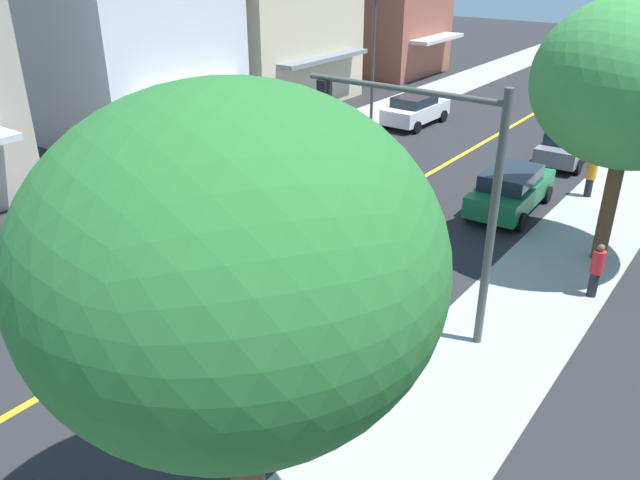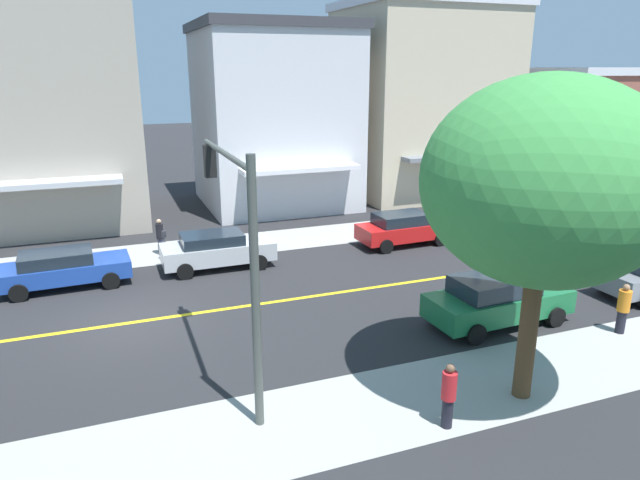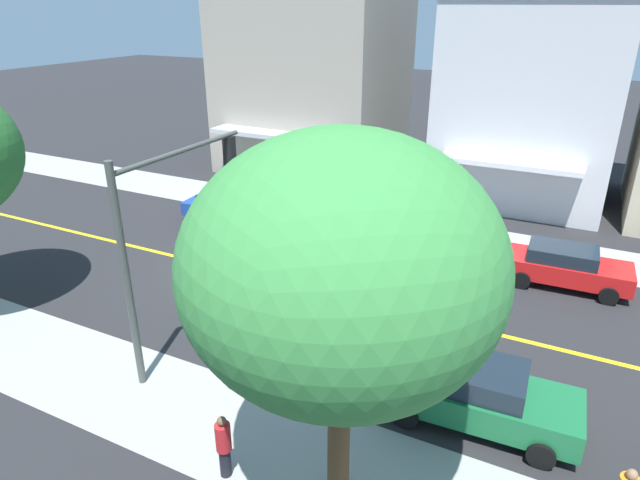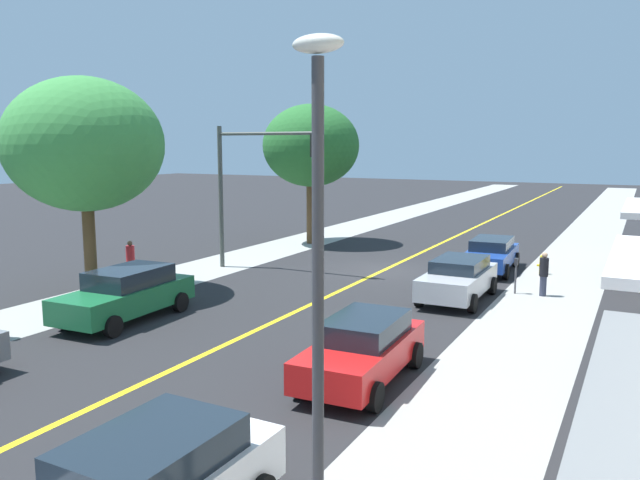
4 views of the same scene
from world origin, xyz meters
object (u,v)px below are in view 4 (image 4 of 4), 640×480
green_sedan_right_curb (126,293)px  street_tree_left_near (311,146)px  blue_sedan_left_curb (491,254)px  pedestrian_red_shirt (131,259)px  silver_sedan_left_curb (458,278)px  pedestrian_black_shirt (544,273)px  fire_hydrant (542,264)px  parking_meter (516,270)px  red_sedan_left_curb (363,348)px  traffic_light_mast (251,173)px  street_tree_right_corner (84,145)px  street_lamp (318,244)px

green_sedan_right_curb → street_tree_left_near: bearing=-174.8°
blue_sedan_left_curb → pedestrian_red_shirt: 15.20m
silver_sedan_left_curb → pedestrian_black_shirt: pedestrian_black_shirt is taller
blue_sedan_left_curb → street_tree_left_near: bearing=-109.9°
fire_hydrant → parking_meter: 4.22m
red_sedan_left_curb → pedestrian_red_shirt: size_ratio=2.75×
traffic_light_mast → green_sedan_right_curb: (-0.93, 8.47, -3.40)m
fire_hydrant → pedestrian_red_shirt: (14.66, 8.86, 0.42)m
pedestrian_red_shirt → fire_hydrant: bearing=-20.9°
street_tree_right_corner → street_lamp: 16.93m
street_tree_right_corner → fire_hydrant: street_tree_right_corner is taller
red_sedan_left_curb → blue_sedan_left_curb: size_ratio=0.93×
green_sedan_right_curb → pedestrian_black_shirt: size_ratio=2.97×
parking_meter → street_lamp: (-0.35, 16.33, 3.29)m
street_tree_right_corner → street_tree_left_near: bearing=-95.9°
blue_sedan_left_curb → silver_sedan_left_curb: size_ratio=1.05×
parking_meter → pedestrian_red_shirt: 15.06m
street_tree_right_corner → fire_hydrant: (-14.18, -11.35, -5.00)m
street_tree_left_near → red_sedan_left_curb: bearing=121.5°
street_tree_right_corner → blue_sedan_left_curb: bearing=-137.5°
street_tree_right_corner → parking_meter: (-13.83, -7.17, -4.55)m
green_sedan_right_curb → pedestrian_black_shirt: green_sedan_right_curb is taller
silver_sedan_left_curb → pedestrian_red_shirt: size_ratio=2.82×
parking_meter → blue_sedan_left_curb: 4.27m
pedestrian_black_shirt → pedestrian_red_shirt: size_ratio=1.01×
pedestrian_red_shirt → red_sedan_left_curb: bearing=-76.7°
pedestrian_red_shirt → pedestrian_black_shirt: bearing=-34.7°
red_sedan_left_curb → traffic_light_mast: bearing=-138.0°
traffic_light_mast → green_sedan_right_curb: 9.18m
parking_meter → green_sedan_right_curb: 13.68m
green_sedan_right_curb → fire_hydrant: bearing=139.4°
parking_meter → blue_sedan_left_curb: bearing=-65.7°
street_lamp → green_sedan_right_curb: bearing=-34.3°
street_lamp → pedestrian_red_shirt: street_lamp is taller
traffic_light_mast → silver_sedan_left_curb: (-9.44, 1.18, -3.45)m
street_lamp → pedestrian_black_shirt: street_lamp is taller
fire_hydrant → pedestrian_red_shirt: pedestrian_red_shirt is taller
fire_hydrant → pedestrian_red_shirt: size_ratio=0.53×
green_sedan_right_curb → blue_sedan_left_curb: bearing=144.8°
fire_hydrant → blue_sedan_left_curb: bearing=8.0°
street_tree_left_near → street_lamp: size_ratio=1.12×
street_tree_right_corner → pedestrian_red_shirt: 5.24m
street_lamp → silver_sedan_left_curb: size_ratio=1.51×
silver_sedan_left_curb → blue_sedan_left_curb: bearing=-178.9°
street_tree_right_corner → fire_hydrant: size_ratio=9.26×
parking_meter → silver_sedan_left_curb: (1.62, 1.90, -0.09)m
silver_sedan_left_curb → pedestrian_black_shirt: (-2.58, -1.99, 0.07)m
traffic_light_mast → street_lamp: (-11.41, 15.61, -0.07)m
green_sedan_right_curb → silver_sedan_left_curb: bearing=128.1°
traffic_light_mast → pedestrian_black_shirt: bearing=3.8°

